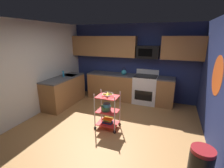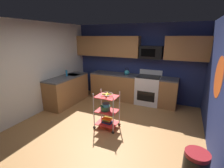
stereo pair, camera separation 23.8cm
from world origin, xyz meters
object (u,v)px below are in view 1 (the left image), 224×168
Objects in this scene: mixing_bowl_small at (107,105)px; trash_can at (200,168)px; rolling_cart at (108,111)px; dish_soap_bottle at (63,74)px; mixing_bowl_large at (106,108)px; book_stack at (108,121)px; oven_range at (145,89)px; microwave at (148,52)px; kettle at (124,72)px; fruit_bowl at (107,94)px.

trash_can is (1.91, -1.01, -0.29)m from mixing_bowl_small.
dish_soap_bottle reaches higher than rolling_cart.
dish_soap_bottle is (-1.89, 0.91, 0.50)m from mixing_bowl_large.
mixing_bowl_small is 0.76× the size of book_stack.
oven_range is 4.37× the size of mixing_bowl_large.
mixing_bowl_small is at bearing -105.41° from microwave.
oven_range is 1.20× the size of rolling_cart.
kettle reaches higher than mixing_bowl_large.
oven_range is at bearing -89.74° from microwave.
fruit_bowl is 1.03× the size of kettle.
fruit_bowl is 0.69m from book_stack.
kettle is 3.72m from trash_can.
book_stack is at bearing 0.00° from rolling_cart.
fruit_bowl is 1.08× the size of mixing_bowl_large.
mixing_bowl_small is (-0.01, -0.03, 0.17)m from rolling_cart.
dish_soap_bottle reaches higher than mixing_bowl_small.
trash_can is (1.90, -1.04, -0.12)m from rolling_cart.
microwave is at bearing 90.26° from oven_range.
dish_soap_bottle is at bearing 154.67° from rolling_cart.
rolling_cart is at bearing -106.23° from oven_range.
trash_can is at bearing -54.96° from kettle.
microwave reaches higher than mixing_bowl_large.
fruit_bowl is (-0.57, -1.96, 0.40)m from oven_range.
oven_range reaches higher than trash_can.
rolling_cart is at bearing 0.00° from mixing_bowl_large.
book_stack is at bearing 76.81° from mixing_bowl_small.
mixing_bowl_small is 2.17m from dish_soap_bottle.
trash_can is (3.83, -1.95, -0.69)m from dish_soap_bottle.
book_stack is 0.91× the size of kettle.
rolling_cart is at bearing 76.81° from mixing_bowl_small.
kettle is at bearing 95.65° from book_stack.
microwave is 0.77× the size of rolling_cart.
kettle reaches higher than dish_soap_bottle.
mixing_bowl_small is at bearing -106.19° from oven_range.
mixing_bowl_large is at bearing -107.30° from oven_range.
mixing_bowl_large is 2.02m from kettle.
kettle is (-0.19, 1.95, 0.81)m from book_stack.
microwave is 1.06× the size of trash_can.
oven_range reaches higher than book_stack.
oven_range is 1.23m from microwave.
rolling_cart is 3.63× the size of mixing_bowl_large.
rolling_cart is at bearing 180.00° from book_stack.
rolling_cart reaches higher than book_stack.
oven_range is 2.05m from mixing_bowl_large.
book_stack is at bearing 151.41° from trash_can.
mixing_bowl_large is 1.05× the size of book_stack.
oven_range is 1.67× the size of trash_can.
dish_soap_bottle is (-1.92, 0.91, 0.83)m from book_stack.
dish_soap_bottle reaches higher than mixing_bowl_large.
rolling_cart is 2.17m from trash_can.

